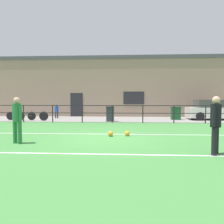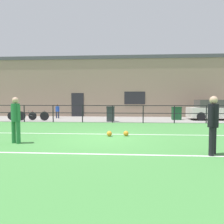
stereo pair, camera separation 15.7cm
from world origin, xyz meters
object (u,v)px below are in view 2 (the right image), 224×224
(soccer_ball_spare, at_px, (126,133))
(spectator_child, at_px, (57,110))
(bicycle_parked_0, at_px, (33,116))
(trash_bin_1, at_px, (176,113))
(player_striker, at_px, (16,117))
(bicycle_parked_1, at_px, (22,116))
(player_goalkeeper, at_px, (213,122))
(parked_car_red, at_px, (215,110))
(soccer_ball_match, at_px, (109,134))
(trash_bin_0, at_px, (111,114))

(soccer_ball_spare, distance_m, spectator_child, 10.02)
(bicycle_parked_0, bearing_deg, trash_bin_1, 7.60)
(soccer_ball_spare, height_order, trash_bin_1, trash_bin_1)
(player_striker, xyz_separation_m, bicycle_parked_1, (-3.92, 8.37, -0.57))
(player_goalkeeper, height_order, soccer_ball_spare, player_goalkeeper)
(soccer_ball_spare, height_order, parked_car_red, parked_car_red)
(spectator_child, xyz_separation_m, bicycle_parked_0, (-1.15, -2.07, -0.30))
(player_striker, xyz_separation_m, parked_car_red, (10.28, 9.65, -0.18))
(player_goalkeeper, xyz_separation_m, soccer_ball_match, (-3.08, 2.88, -0.80))
(trash_bin_0, bearing_deg, spectator_child, 152.40)
(player_goalkeeper, relative_size, parked_car_red, 0.42)
(bicycle_parked_0, bearing_deg, spectator_child, 61.01)
(bicycle_parked_0, relative_size, trash_bin_0, 2.28)
(parked_car_red, xyz_separation_m, bicycle_parked_1, (-14.20, -1.28, -0.39))
(trash_bin_1, bearing_deg, trash_bin_0, -160.84)
(soccer_ball_match, distance_m, soccer_ball_spare, 0.70)
(bicycle_parked_1, bearing_deg, soccer_ball_spare, -40.35)
(bicycle_parked_1, bearing_deg, player_striker, -64.88)
(player_goalkeeper, relative_size, bicycle_parked_1, 0.73)
(player_goalkeeper, distance_m, trash_bin_0, 9.61)
(soccer_ball_spare, xyz_separation_m, trash_bin_0, (-1.12, 5.95, 0.44))
(parked_car_red, height_order, bicycle_parked_0, parked_car_red)
(soccer_ball_spare, xyz_separation_m, trash_bin_1, (3.66, 7.61, 0.40))
(player_goalkeeper, xyz_separation_m, bicycle_parked_1, (-10.10, 9.54, -0.58))
(parked_car_red, distance_m, bicycle_parked_0, 13.34)
(player_striker, distance_m, trash_bin_1, 12.02)
(player_goalkeeper, distance_m, player_striker, 6.29)
(player_striker, distance_m, spectator_child, 10.27)
(bicycle_parked_1, height_order, trash_bin_0, trash_bin_0)
(bicycle_parked_1, bearing_deg, soccer_ball_match, -43.48)
(player_striker, height_order, bicycle_parked_0, player_striker)
(trash_bin_0, bearing_deg, soccer_ball_spare, -79.31)
(spectator_child, xyz_separation_m, trash_bin_1, (9.26, -0.68, -0.15))
(spectator_child, bearing_deg, bicycle_parked_0, 58.37)
(trash_bin_0, bearing_deg, bicycle_parked_0, 177.22)
(soccer_ball_spare, relative_size, bicycle_parked_0, 0.09)
(player_striker, xyz_separation_m, bicycle_parked_0, (-2.96, 8.04, -0.55))
(soccer_ball_match, xyz_separation_m, soccer_ball_spare, (0.69, 0.11, -0.00))
(player_striker, bearing_deg, player_goalkeeper, -166.74)
(trash_bin_1, bearing_deg, parked_car_red, 4.47)
(spectator_child, distance_m, bicycle_parked_1, 2.75)
(player_goalkeeper, height_order, trash_bin_1, player_goalkeeper)
(player_striker, bearing_deg, trash_bin_1, -104.30)
(player_goalkeeper, height_order, bicycle_parked_1, player_goalkeeper)
(spectator_child, height_order, parked_car_red, parked_car_red)
(soccer_ball_match, relative_size, soccer_ball_spare, 1.00)
(parked_car_red, bearing_deg, bicycle_parked_0, -173.06)
(bicycle_parked_1, bearing_deg, spectator_child, 39.53)
(player_striker, bearing_deg, soccer_ball_match, -127.05)
(spectator_child, xyz_separation_m, parked_car_red, (12.09, -0.46, 0.07))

